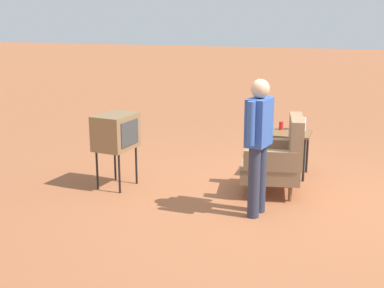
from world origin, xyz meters
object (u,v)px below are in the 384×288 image
at_px(tv_on_stand, 116,132).
at_px(armchair, 278,158).
at_px(bottle_short_clear, 304,124).
at_px(side_table, 291,139).
at_px(soda_can_red, 281,126).
at_px(flower_vase, 298,120).
at_px(person_standing, 259,139).

bearing_deg(tv_on_stand, armchair, 100.59).
bearing_deg(bottle_short_clear, side_table, -42.37).
bearing_deg(armchair, tv_on_stand, -79.41).
xyz_separation_m(side_table, soda_can_red, (-0.15, -0.18, 0.16)).
xyz_separation_m(tv_on_stand, flower_vase, (-1.49, 2.29, 0.02)).
height_order(armchair, tv_on_stand, armchair).
distance_m(side_table, tv_on_stand, 2.57).
distance_m(person_standing, soda_can_red, 1.84).
bearing_deg(armchair, person_standing, -8.44).
distance_m(tv_on_stand, soda_can_red, 2.49).
bearing_deg(tv_on_stand, soda_can_red, 124.74).
distance_m(tv_on_stand, bottle_short_clear, 2.78).
height_order(side_table, person_standing, person_standing).
xyz_separation_m(bottle_short_clear, flower_vase, (-0.05, -0.09, 0.05)).
height_order(tv_on_stand, flower_vase, tv_on_stand).
xyz_separation_m(side_table, bottle_short_clear, (-0.17, 0.16, 0.20)).
height_order(tv_on_stand, soda_can_red, tv_on_stand).
height_order(armchair, flower_vase, armchair).
height_order(bottle_short_clear, soda_can_red, bottle_short_clear).
bearing_deg(side_table, flower_vase, 163.58).
xyz_separation_m(side_table, tv_on_stand, (1.27, -2.22, 0.22)).
distance_m(person_standing, flower_vase, 1.92).
height_order(person_standing, soda_can_red, person_standing).
relative_size(armchair, flower_vase, 4.00).
height_order(armchair, bottle_short_clear, armchair).
relative_size(person_standing, bottle_short_clear, 8.20).
distance_m(armchair, side_table, 0.87).
bearing_deg(soda_can_red, tv_on_stand, -55.26).
bearing_deg(soda_can_red, person_standing, 0.09).
distance_m(soda_can_red, flower_vase, 0.27).
relative_size(tv_on_stand, soda_can_red, 8.44).
bearing_deg(tv_on_stand, side_table, 119.70).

